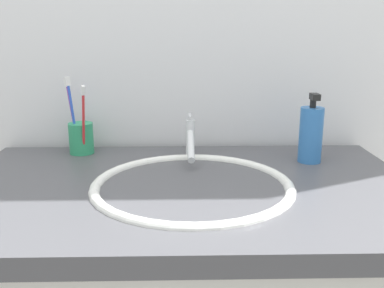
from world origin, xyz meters
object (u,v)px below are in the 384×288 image
object	(u,v)px
faucet	(190,140)
toothbrush_purple	(72,110)
toothbrush_cup	(81,138)
soap_dispenser	(311,134)
toothbrush_red	(83,116)
toothbrush_blue	(72,110)

from	to	relation	value
faucet	toothbrush_purple	size ratio (longest dim) A/B	0.86
toothbrush_cup	soap_dispenser	world-z (taller)	soap_dispenser
toothbrush_purple	toothbrush_red	bearing A→B (deg)	-57.33
faucet	toothbrush_blue	size ratio (longest dim) A/B	0.82
soap_dispenser	toothbrush_purple	bearing A→B (deg)	168.93
toothbrush_cup	toothbrush_red	distance (m)	0.09
toothbrush_cup	soap_dispenser	distance (m)	0.63
faucet	toothbrush_cup	bearing A→B (deg)	167.11
toothbrush_purple	soap_dispenser	distance (m)	0.66
faucet	soap_dispenser	distance (m)	0.32
toothbrush_red	toothbrush_cup	bearing A→B (deg)	113.76
toothbrush_purple	toothbrush_cup	bearing A→B (deg)	-46.19
toothbrush_red	toothbrush_blue	bearing A→B (deg)	133.16
toothbrush_cup	toothbrush_blue	size ratio (longest dim) A/B	0.41
soap_dispenser	toothbrush_blue	bearing A→B (deg)	171.93
toothbrush_red	soap_dispenser	xyz separation A→B (m)	(0.60, -0.05, -0.04)
toothbrush_cup	soap_dispenser	bearing A→B (deg)	-8.86
toothbrush_cup	toothbrush_red	bearing A→B (deg)	-66.24
toothbrush_blue	soap_dispenser	size ratio (longest dim) A/B	1.15
toothbrush_red	toothbrush_purple	bearing A→B (deg)	122.67
toothbrush_red	toothbrush_blue	size ratio (longest dim) A/B	0.93
toothbrush_blue	toothbrush_red	bearing A→B (deg)	-46.84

